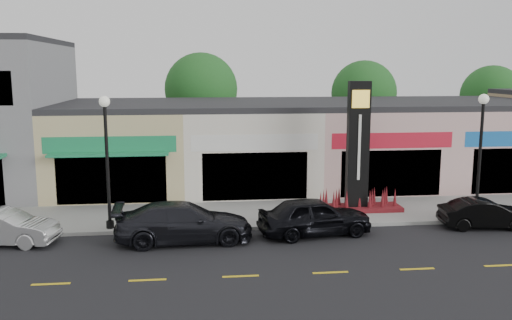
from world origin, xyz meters
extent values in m
plane|color=black|center=(0.00, 0.00, 0.00)|extent=(120.00, 120.00, 0.00)
cube|color=gray|center=(0.00, 4.35, 0.07)|extent=(52.00, 4.30, 0.15)
cube|color=gray|center=(0.00, 2.10, 0.07)|extent=(52.00, 0.20, 0.15)
cube|color=tan|center=(-8.50, 11.50, 2.25)|extent=(7.00, 10.00, 4.50)
cube|color=#262628|center=(-8.50, 11.50, 4.65)|extent=(7.00, 10.00, 0.30)
cube|color=black|center=(-8.50, 6.55, 1.40)|extent=(5.25, 0.10, 2.40)
cube|color=#1D824F|center=(-8.50, 6.55, 3.10)|extent=(6.30, 0.12, 0.80)
cube|color=#1D824F|center=(-8.50, 6.10, 2.70)|extent=(5.60, 0.90, 0.12)
cube|color=silver|center=(-1.50, 11.50, 2.25)|extent=(7.00, 10.00, 4.50)
cube|color=#262628|center=(-1.50, 11.50, 4.65)|extent=(7.00, 10.00, 0.30)
cube|color=black|center=(-1.50, 6.55, 1.40)|extent=(5.25, 0.10, 2.40)
cube|color=silver|center=(-1.50, 6.55, 3.10)|extent=(6.30, 0.12, 0.80)
cube|color=#C9A299|center=(5.50, 11.50, 2.25)|extent=(7.00, 10.00, 4.50)
cube|color=#262628|center=(5.50, 11.50, 4.65)|extent=(7.00, 10.00, 0.30)
cube|color=black|center=(5.50, 6.55, 1.40)|extent=(5.25, 0.10, 2.40)
cube|color=red|center=(5.50, 6.55, 3.10)|extent=(6.30, 0.12, 0.80)
cube|color=#C9A299|center=(12.50, 11.50, 2.25)|extent=(7.00, 10.00, 4.50)
cube|color=#262628|center=(12.50, 11.50, 4.65)|extent=(7.00, 10.00, 0.30)
cylinder|color=#382619|center=(-4.00, 19.50, 1.57)|extent=(0.36, 0.36, 3.15)
sphere|color=#184916|center=(-4.00, 19.50, 5.23)|extent=(5.20, 5.20, 5.20)
cylinder|color=#382619|center=(8.00, 19.50, 1.49)|extent=(0.36, 0.36, 2.97)
sphere|color=#184916|center=(8.00, 19.50, 4.89)|extent=(4.80, 4.80, 4.80)
cylinder|color=#382619|center=(18.00, 19.50, 1.40)|extent=(0.36, 0.36, 2.80)
sphere|color=#184916|center=(18.00, 19.50, 4.64)|extent=(4.60, 4.60, 4.60)
cylinder|color=black|center=(-8.00, 2.50, 0.30)|extent=(0.32, 0.32, 0.30)
cylinder|color=black|center=(-8.00, 2.50, 2.80)|extent=(0.14, 0.14, 5.00)
sphere|color=silver|center=(-8.00, 2.50, 5.40)|extent=(0.44, 0.44, 0.44)
cylinder|color=black|center=(8.00, 2.50, 0.30)|extent=(0.32, 0.32, 0.30)
cylinder|color=black|center=(8.00, 2.50, 2.80)|extent=(0.14, 0.14, 5.00)
sphere|color=silver|center=(8.00, 2.50, 5.40)|extent=(0.44, 0.44, 0.44)
cube|color=#621710|center=(3.00, 4.20, 0.25)|extent=(4.20, 1.30, 0.20)
cube|color=black|center=(3.00, 4.20, 3.15)|extent=(1.00, 0.40, 6.00)
cube|color=yellow|center=(3.00, 3.98, 5.35)|extent=(0.80, 0.05, 0.80)
cube|color=silver|center=(3.00, 3.98, 3.15)|extent=(0.12, 0.04, 3.00)
imported|color=silver|center=(-11.82, 1.24, 0.68)|extent=(2.09, 4.29, 1.35)
imported|color=black|center=(-4.91, 0.85, 0.78)|extent=(2.41, 5.44, 1.55)
imported|color=black|center=(0.35, 1.14, 0.78)|extent=(2.52, 4.81, 1.56)
imported|color=black|center=(7.76, 1.32, 0.62)|extent=(1.66, 3.85, 1.23)
camera|label=1|loc=(-4.32, -19.75, 6.72)|focal=38.00mm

